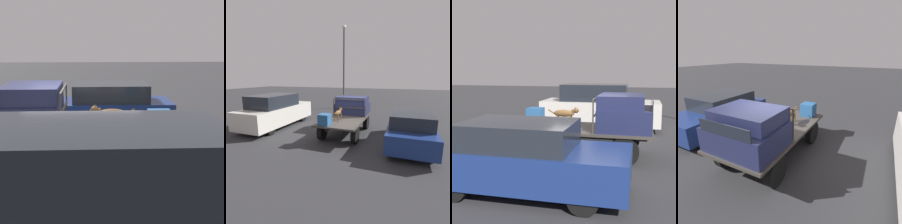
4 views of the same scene
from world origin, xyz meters
The scene contains 8 objects.
ground_plane centered at (0.00, 0.00, 0.00)m, with size 80.00×80.00×0.00m, color #2D2D30.
flatbed_truck centered at (0.00, 0.00, 0.64)m, with size 4.20×2.02×0.89m.
truck_cab centered at (1.24, 0.00, 1.39)m, with size 1.54×1.90×1.05m.
truck_headboard centered at (0.44, 0.00, 1.53)m, with size 0.04×1.90×0.97m.
dog centered at (-0.62, 0.24, 1.28)m, with size 1.05×0.23×0.62m.
cargo_crate centered at (-1.75, 0.50, 1.15)m, with size 0.51×0.51×0.51m.
parked_sedan centered at (-0.65, -3.24, 0.79)m, with size 4.33×1.88×1.57m.
parked_pickup_far centered at (-0.12, 4.63, 0.99)m, with size 5.22×1.99×2.03m.
Camera 3 is at (1.72, -9.41, 2.67)m, focal length 50.00 mm.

